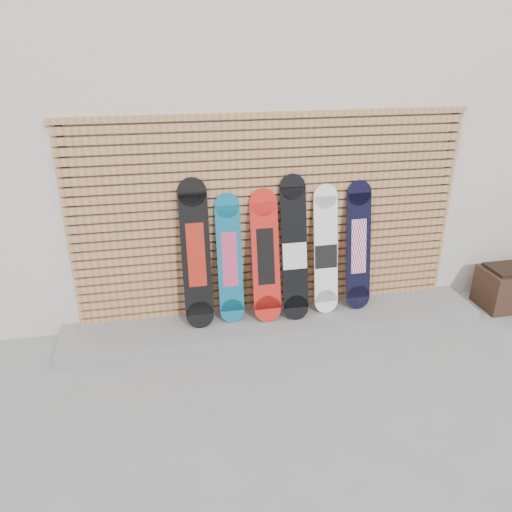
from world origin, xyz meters
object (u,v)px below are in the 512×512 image
object	(u,v)px
snowboard_0	(196,255)
snowboard_3	(294,250)
snowboard_2	(265,257)
snowboard_4	(326,251)
snowboard_5	(358,246)
snowboard_1	(230,259)

from	to	relation	value
snowboard_0	snowboard_3	bearing A→B (deg)	-1.28
snowboard_3	snowboard_2	bearing A→B (deg)	178.02
snowboard_4	snowboard_3	bearing A→B (deg)	-173.74
snowboard_2	snowboard_5	bearing A→B (deg)	2.05
snowboard_0	snowboard_5	bearing A→B (deg)	0.81
snowboard_1	snowboard_2	size ratio (longest dim) A/B	0.98
snowboard_0	snowboard_5	world-z (taller)	snowboard_0
snowboard_2	snowboard_4	xyz separation A→B (m)	(0.68, 0.03, -0.01)
snowboard_3	snowboard_4	size ratio (longest dim) A/B	1.09
snowboard_3	snowboard_5	xyz separation A→B (m)	(0.75, 0.05, -0.04)
snowboard_1	snowboard_2	world-z (taller)	snowboard_2
snowboard_2	snowboard_5	xyz separation A→B (m)	(1.07, 0.04, 0.01)
snowboard_2	snowboard_5	size ratio (longest dim) A/B	0.98
snowboard_3	snowboard_4	xyz separation A→B (m)	(0.37, 0.04, -0.06)
snowboard_0	snowboard_2	size ratio (longest dim) A/B	1.11
snowboard_0	snowboard_3	xyz separation A→B (m)	(1.05, -0.02, -0.02)
snowboard_2	snowboard_3	world-z (taller)	snowboard_3
snowboard_0	snowboard_5	xyz separation A→B (m)	(1.80, 0.03, -0.06)
snowboard_1	snowboard_4	world-z (taller)	snowboard_4
snowboard_2	snowboard_4	size ratio (longest dim) A/B	0.99
snowboard_4	snowboard_5	size ratio (longest dim) A/B	0.99
snowboard_1	snowboard_3	xyz separation A→B (m)	(0.69, -0.05, 0.07)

